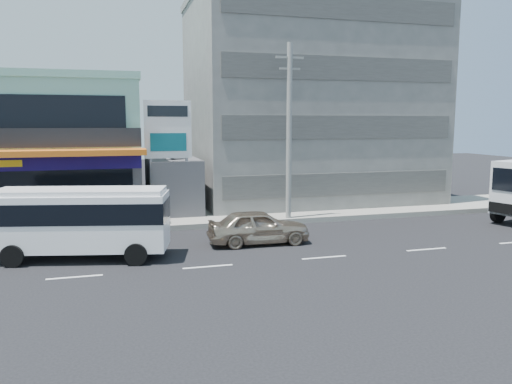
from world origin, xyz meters
TOP-DOWN VIEW (x-y plane):
  - ground at (0.00, 0.00)m, footprint 120.00×120.00m
  - sidewalk at (5.00, 9.50)m, footprint 70.00×5.00m
  - shop_building at (-8.00, 13.95)m, footprint 12.40×11.70m
  - concrete_building at (10.00, 15.00)m, footprint 16.00×12.00m
  - gap_structure at (0.00, 12.00)m, footprint 3.00×6.00m
  - satellite_dish at (0.00, 11.00)m, footprint 1.50×1.50m
  - billboard at (-0.50, 9.20)m, footprint 2.60×0.18m
  - utility_pole_near at (6.00, 7.40)m, footprint 1.60×0.30m
  - minibus at (-4.84, 2.58)m, footprint 7.42×3.79m
  - sedan at (3.00, 3.13)m, footprint 4.83×2.06m

SIDE VIEW (x-z plane):
  - ground at x=0.00m, z-range 0.00..0.00m
  - sidewalk at x=5.00m, z-range 0.00..0.30m
  - sedan at x=3.00m, z-range 0.00..1.63m
  - gap_structure at x=0.00m, z-range 0.00..3.50m
  - minibus at x=-4.84m, z-range 0.29..3.26m
  - satellite_dish at x=0.00m, z-range 3.50..3.65m
  - shop_building at x=-8.00m, z-range 0.00..8.00m
  - billboard at x=-0.50m, z-range 1.48..8.38m
  - utility_pole_near at x=6.00m, z-range 0.15..10.15m
  - concrete_building at x=10.00m, z-range 0.00..14.00m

